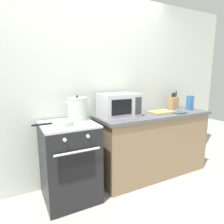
# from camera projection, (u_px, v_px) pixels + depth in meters

# --- Properties ---
(ground_plane) EXTENTS (10.00, 10.00, 0.00)m
(ground_plane) POSITION_uv_depth(u_px,v_px,m) (121.00, 218.00, 2.04)
(ground_plane) COLOR #B2ADA3
(back_wall) EXTENTS (4.40, 0.10, 2.50)m
(back_wall) POSITION_uv_depth(u_px,v_px,m) (105.00, 90.00, 2.78)
(back_wall) COLOR silver
(back_wall) RESTS_ON ground_plane
(lower_cabinet_right) EXTENTS (1.64, 0.56, 0.88)m
(lower_cabinet_right) POSITION_uv_depth(u_px,v_px,m) (152.00, 145.00, 2.91)
(lower_cabinet_right) COLOR #8C7051
(lower_cabinet_right) RESTS_ON ground_plane
(countertop_right) EXTENTS (1.70, 0.60, 0.04)m
(countertop_right) POSITION_uv_depth(u_px,v_px,m) (154.00, 114.00, 2.82)
(countertop_right) COLOR #59595E
(countertop_right) RESTS_ON lower_cabinet_right
(stove) EXTENTS (0.60, 0.64, 0.92)m
(stove) POSITION_uv_depth(u_px,v_px,m) (69.00, 161.00, 2.31)
(stove) COLOR black
(stove) RESTS_ON ground_plane
(stock_pot) EXTENTS (0.32, 0.24, 0.30)m
(stock_pot) POSITION_uv_depth(u_px,v_px,m) (78.00, 109.00, 2.37)
(stock_pot) COLOR silver
(stock_pot) RESTS_ON stove
(frying_pan) EXTENTS (0.43, 0.23, 0.05)m
(frying_pan) POSITION_uv_depth(u_px,v_px,m) (62.00, 123.00, 2.13)
(frying_pan) COLOR silver
(frying_pan) RESTS_ON stove
(microwave) EXTENTS (0.50, 0.37, 0.30)m
(microwave) POSITION_uv_depth(u_px,v_px,m) (119.00, 105.00, 2.59)
(microwave) COLOR silver
(microwave) RESTS_ON countertop_right
(cutting_board) EXTENTS (0.36, 0.26, 0.02)m
(cutting_board) POSITION_uv_depth(u_px,v_px,m) (161.00, 112.00, 2.85)
(cutting_board) COLOR tan
(cutting_board) RESTS_ON countertop_right
(knife_block) EXTENTS (0.13, 0.10, 0.28)m
(knife_block) POSITION_uv_depth(u_px,v_px,m) (174.00, 103.00, 3.13)
(knife_block) COLOR tan
(knife_block) RESTS_ON countertop_right
(pasta_box) EXTENTS (0.08, 0.08, 0.22)m
(pasta_box) POSITION_uv_depth(u_px,v_px,m) (190.00, 103.00, 3.06)
(pasta_box) COLOR teal
(pasta_box) RESTS_ON countertop_right
(oven_mitt) EXTENTS (0.18, 0.14, 0.02)m
(oven_mitt) POSITION_uv_depth(u_px,v_px,m) (179.00, 113.00, 2.80)
(oven_mitt) COLOR #384C42
(oven_mitt) RESTS_ON countertop_right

